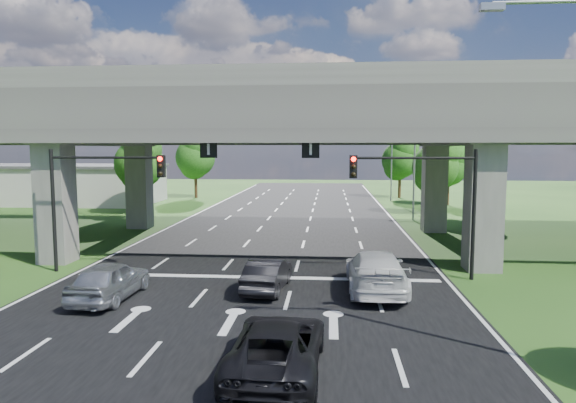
# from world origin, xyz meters

# --- Properties ---
(ground) EXTENTS (160.00, 160.00, 0.00)m
(ground) POSITION_xyz_m (0.00, 0.00, 0.00)
(ground) COLOR #204315
(ground) RESTS_ON ground
(road) EXTENTS (18.00, 120.00, 0.03)m
(road) POSITION_xyz_m (0.00, 10.00, 0.01)
(road) COLOR black
(road) RESTS_ON ground
(overpass) EXTENTS (80.00, 15.00, 10.00)m
(overpass) POSITION_xyz_m (0.00, 12.00, 7.92)
(overpass) COLOR #3B3836
(overpass) RESTS_ON ground
(warehouse) EXTENTS (20.00, 10.00, 4.00)m
(warehouse) POSITION_xyz_m (-26.00, 35.00, 2.00)
(warehouse) COLOR #9E9E99
(warehouse) RESTS_ON ground
(signal_right) EXTENTS (5.76, 0.54, 6.00)m
(signal_right) POSITION_xyz_m (7.82, 3.94, 4.19)
(signal_right) COLOR black
(signal_right) RESTS_ON ground
(signal_left) EXTENTS (5.76, 0.54, 6.00)m
(signal_left) POSITION_xyz_m (-7.82, 3.94, 4.19)
(signal_left) COLOR black
(signal_left) RESTS_ON ground
(streetlight_far) EXTENTS (3.38, 0.25, 10.00)m
(streetlight_far) POSITION_xyz_m (10.10, 24.00, 5.85)
(streetlight_far) COLOR gray
(streetlight_far) RESTS_ON ground
(streetlight_beyond) EXTENTS (3.38, 0.25, 10.00)m
(streetlight_beyond) POSITION_xyz_m (10.10, 40.00, 5.85)
(streetlight_beyond) COLOR gray
(streetlight_beyond) RESTS_ON ground
(tree_left_near) EXTENTS (4.50, 4.50, 7.80)m
(tree_left_near) POSITION_xyz_m (-13.95, 26.00, 4.82)
(tree_left_near) COLOR black
(tree_left_near) RESTS_ON ground
(tree_left_mid) EXTENTS (3.91, 3.90, 6.76)m
(tree_left_mid) POSITION_xyz_m (-16.95, 34.00, 4.17)
(tree_left_mid) COLOR black
(tree_left_mid) RESTS_ON ground
(tree_left_far) EXTENTS (4.80, 4.80, 8.32)m
(tree_left_far) POSITION_xyz_m (-12.95, 42.00, 5.14)
(tree_left_far) COLOR black
(tree_left_far) RESTS_ON ground
(tree_right_near) EXTENTS (4.20, 4.20, 7.28)m
(tree_right_near) POSITION_xyz_m (13.05, 28.00, 4.50)
(tree_right_near) COLOR black
(tree_right_near) RESTS_ON ground
(tree_right_mid) EXTENTS (3.91, 3.90, 6.76)m
(tree_right_mid) POSITION_xyz_m (16.05, 36.00, 4.17)
(tree_right_mid) COLOR black
(tree_right_mid) RESTS_ON ground
(tree_right_far) EXTENTS (4.50, 4.50, 7.80)m
(tree_right_far) POSITION_xyz_m (12.05, 44.00, 4.82)
(tree_right_far) COLOR black
(tree_right_far) RESTS_ON ground
(car_silver) EXTENTS (2.03, 4.63, 1.55)m
(car_silver) POSITION_xyz_m (-5.27, -0.48, 0.80)
(car_silver) COLOR #B8BBC0
(car_silver) RESTS_ON road
(car_dark) EXTENTS (1.79, 4.25, 1.37)m
(car_dark) POSITION_xyz_m (0.83, 1.30, 0.71)
(car_dark) COLOR black
(car_dark) RESTS_ON road
(car_white) EXTENTS (2.39, 5.86, 1.70)m
(car_white) POSITION_xyz_m (5.40, 1.63, 0.88)
(car_white) COLOR silver
(car_white) RESTS_ON road
(car_trailing) EXTENTS (2.52, 5.21, 1.43)m
(car_trailing) POSITION_xyz_m (2.06, -6.59, 0.74)
(car_trailing) COLOR black
(car_trailing) RESTS_ON road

